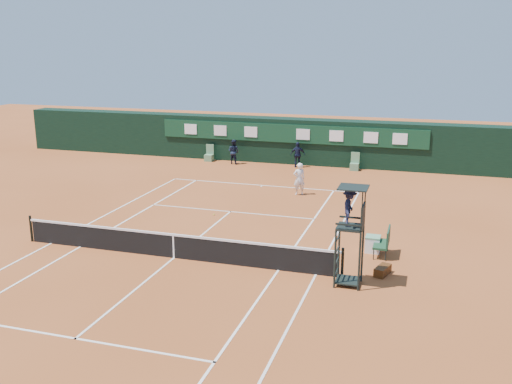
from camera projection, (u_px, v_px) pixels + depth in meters
ground at (174, 258)px, 21.69m from camera, size 90.00×90.00×0.00m
court_lines at (174, 258)px, 21.68m from camera, size 11.05×23.85×0.01m
tennis_net at (174, 245)px, 21.56m from camera, size 12.90×0.10×1.10m
back_wall at (291, 140)px, 38.63m from camera, size 40.00×1.65×3.00m
linesman_chair_left at (209, 156)px, 39.33m from camera, size 0.55×0.50×1.15m
linesman_chair_right at (355, 165)px, 36.49m from camera, size 0.55×0.50×1.15m
umpire_chair at (350, 215)px, 18.69m from camera, size 0.96×0.95×3.42m
player_bench at (384, 241)px, 21.78m from camera, size 0.56×1.20×1.10m
tennis_bag at (383, 271)px, 20.09m from camera, size 0.58×0.89×0.31m
cooler at (373, 244)px, 22.25m from camera, size 0.57×0.57×0.65m
tennis_ball at (214, 215)px, 27.03m from camera, size 0.07×0.07×0.07m
player at (299, 179)px, 30.48m from camera, size 0.76×0.69×1.75m
ball_kid_left at (234, 152)px, 38.31m from camera, size 0.94×0.81×1.66m
ball_kid_right at (298, 155)px, 37.24m from camera, size 1.05×0.63×1.67m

